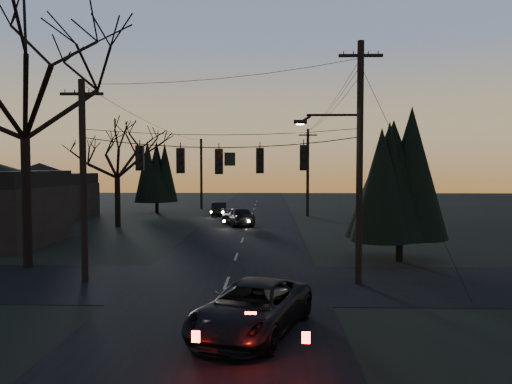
{
  "coord_description": "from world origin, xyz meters",
  "views": [
    {
      "loc": [
        1.8,
        -10.63,
        4.91
      ],
      "look_at": [
        1.24,
        9.72,
        3.85
      ],
      "focal_mm": 35.0,
      "sensor_mm": 36.0,
      "label": 1
    }
  ],
  "objects_px": {
    "bare_tree_left": "(24,87)",
    "sedan_oncoming_a": "(238,216)",
    "utility_pole_far_l": "(202,209)",
    "suv_near": "(252,309)",
    "sedan_oncoming_b": "(219,209)",
    "evergreen_right": "(400,179)",
    "utility_pole_right": "(358,284)",
    "utility_pole_far_r": "(307,216)",
    "utility_pole_left": "(85,282)"
  },
  "relations": [
    {
      "from": "utility_pole_far_l",
      "to": "suv_near",
      "type": "distance_m",
      "value": 42.88
    },
    {
      "from": "utility_pole_far_r",
      "to": "utility_pole_far_l",
      "type": "bearing_deg",
      "value": 145.18
    },
    {
      "from": "utility_pole_left",
      "to": "sedan_oncoming_b",
      "type": "relative_size",
      "value": 2.1
    },
    {
      "from": "utility_pole_right",
      "to": "bare_tree_left",
      "type": "xyz_separation_m",
      "value": [
        -15.41,
        2.99,
        8.68
      ]
    },
    {
      "from": "utility_pole_right",
      "to": "suv_near",
      "type": "relative_size",
      "value": 1.89
    },
    {
      "from": "bare_tree_left",
      "to": "sedan_oncoming_a",
      "type": "xyz_separation_m",
      "value": [
        9.11,
        17.19,
        -7.89
      ]
    },
    {
      "from": "sedan_oncoming_a",
      "to": "utility_pole_left",
      "type": "bearing_deg",
      "value": 55.98
    },
    {
      "from": "suv_near",
      "to": "sedan_oncoming_a",
      "type": "xyz_separation_m",
      "value": [
        -2.09,
        26.43,
        0.05
      ]
    },
    {
      "from": "utility_pole_left",
      "to": "utility_pole_far_l",
      "type": "height_order",
      "value": "utility_pole_left"
    },
    {
      "from": "utility_pole_right",
      "to": "sedan_oncoming_a",
      "type": "height_order",
      "value": "utility_pole_right"
    },
    {
      "from": "utility_pole_left",
      "to": "suv_near",
      "type": "xyz_separation_m",
      "value": [
        7.29,
        -6.24,
        0.74
      ]
    },
    {
      "from": "utility_pole_far_r",
      "to": "utility_pole_far_l",
      "type": "relative_size",
      "value": 1.06
    },
    {
      "from": "bare_tree_left",
      "to": "evergreen_right",
      "type": "xyz_separation_m",
      "value": [
        18.39,
        2.03,
        -4.43
      ]
    },
    {
      "from": "utility_pole_far_l",
      "to": "suv_near",
      "type": "xyz_separation_m",
      "value": [
        7.29,
        -42.24,
        0.74
      ]
    },
    {
      "from": "sedan_oncoming_b",
      "to": "evergreen_right",
      "type": "bearing_deg",
      "value": 112.03
    },
    {
      "from": "evergreen_right",
      "to": "sedan_oncoming_a",
      "type": "height_order",
      "value": "evergreen_right"
    },
    {
      "from": "bare_tree_left",
      "to": "sedan_oncoming_a",
      "type": "height_order",
      "value": "bare_tree_left"
    },
    {
      "from": "utility_pole_far_r",
      "to": "utility_pole_far_l",
      "type": "distance_m",
      "value": 14.01
    },
    {
      "from": "utility_pole_left",
      "to": "bare_tree_left",
      "type": "distance_m",
      "value": 9.98
    },
    {
      "from": "utility_pole_far_l",
      "to": "sedan_oncoming_b",
      "type": "distance_m",
      "value": 8.08
    },
    {
      "from": "utility_pole_far_l",
      "to": "utility_pole_left",
      "type": "bearing_deg",
      "value": -90.0
    },
    {
      "from": "suv_near",
      "to": "utility_pole_far_r",
      "type": "bearing_deg",
      "value": 102.37
    },
    {
      "from": "bare_tree_left",
      "to": "sedan_oncoming_b",
      "type": "xyz_separation_m",
      "value": [
        6.71,
        25.45,
        -8.01
      ]
    },
    {
      "from": "utility_pole_right",
      "to": "suv_near",
      "type": "xyz_separation_m",
      "value": [
        -4.21,
        -6.24,
        0.74
      ]
    },
    {
      "from": "utility_pole_far_r",
      "to": "bare_tree_left",
      "type": "height_order",
      "value": "bare_tree_left"
    },
    {
      "from": "utility_pole_far_r",
      "to": "sedan_oncoming_a",
      "type": "xyz_separation_m",
      "value": [
        -6.3,
        -7.82,
        0.79
      ]
    },
    {
      "from": "sedan_oncoming_b",
      "to": "bare_tree_left",
      "type": "bearing_deg",
      "value": 70.75
    },
    {
      "from": "utility_pole_right",
      "to": "evergreen_right",
      "type": "bearing_deg",
      "value": 59.31
    },
    {
      "from": "utility_pole_right",
      "to": "sedan_oncoming_a",
      "type": "distance_m",
      "value": 21.16
    },
    {
      "from": "utility_pole_left",
      "to": "utility_pole_far_r",
      "type": "bearing_deg",
      "value": 67.67
    },
    {
      "from": "utility_pole_left",
      "to": "sedan_oncoming_a",
      "type": "xyz_separation_m",
      "value": [
        5.2,
        20.18,
        0.79
      ]
    },
    {
      "from": "sedan_oncoming_a",
      "to": "utility_pole_far_r",
      "type": "bearing_deg",
      "value": -148.44
    },
    {
      "from": "bare_tree_left",
      "to": "utility_pole_left",
      "type": "bearing_deg",
      "value": -37.44
    },
    {
      "from": "utility_pole_far_r",
      "to": "bare_tree_left",
      "type": "distance_m",
      "value": 30.63
    },
    {
      "from": "utility_pole_left",
      "to": "suv_near",
      "type": "distance_m",
      "value": 9.63
    },
    {
      "from": "utility_pole_far_r",
      "to": "bare_tree_left",
      "type": "relative_size",
      "value": 0.69
    },
    {
      "from": "utility_pole_far_l",
      "to": "evergreen_right",
      "type": "height_order",
      "value": "evergreen_right"
    },
    {
      "from": "sedan_oncoming_b",
      "to": "sedan_oncoming_a",
      "type": "bearing_deg",
      "value": 101.71
    },
    {
      "from": "utility_pole_far_l",
      "to": "utility_pole_far_r",
      "type": "bearing_deg",
      "value": -34.82
    },
    {
      "from": "bare_tree_left",
      "to": "evergreen_right",
      "type": "height_order",
      "value": "bare_tree_left"
    },
    {
      "from": "utility_pole_right",
      "to": "suv_near",
      "type": "distance_m",
      "value": 7.56
    },
    {
      "from": "bare_tree_left",
      "to": "utility_pole_far_r",
      "type": "bearing_deg",
      "value": 58.36
    },
    {
      "from": "evergreen_right",
      "to": "utility_pole_far_l",
      "type": "bearing_deg",
      "value": 115.06
    },
    {
      "from": "utility_pole_right",
      "to": "evergreen_right",
      "type": "distance_m",
      "value": 7.23
    },
    {
      "from": "utility_pole_left",
      "to": "sedan_oncoming_b",
      "type": "bearing_deg",
      "value": 84.38
    },
    {
      "from": "evergreen_right",
      "to": "suv_near",
      "type": "height_order",
      "value": "evergreen_right"
    },
    {
      "from": "evergreen_right",
      "to": "suv_near",
      "type": "distance_m",
      "value": 13.82
    },
    {
      "from": "utility_pole_left",
      "to": "bare_tree_left",
      "type": "xyz_separation_m",
      "value": [
        -3.91,
        2.99,
        8.68
      ]
    },
    {
      "from": "utility_pole_far_l",
      "to": "suv_near",
      "type": "bearing_deg",
      "value": -80.2
    },
    {
      "from": "utility_pole_right",
      "to": "sedan_oncoming_b",
      "type": "bearing_deg",
      "value": 107.0
    }
  ]
}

